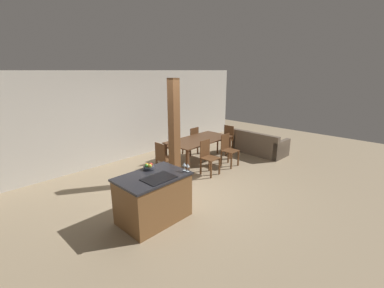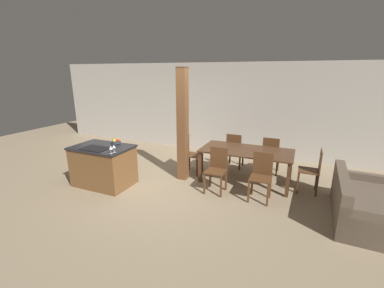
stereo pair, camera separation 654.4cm
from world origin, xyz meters
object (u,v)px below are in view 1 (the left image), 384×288
object	(u,v)px
fruit_bowl	(149,167)
wine_glass_middle	(184,164)
dining_chair_foot_end	(226,139)
kitchen_island	(153,198)
couch	(259,145)
dining_chair_near_left	(208,156)
dining_chair_far_left	(171,146)
dining_table	(199,142)
dining_chair_far_right	(192,140)
wine_glass_near	(188,166)
dining_chair_near_right	(228,149)
timber_post	(174,132)
dining_chair_head_end	(164,159)

from	to	relation	value
fruit_bowl	wine_glass_middle	distance (m)	0.69
dining_chair_foot_end	kitchen_island	bearing A→B (deg)	-71.49
kitchen_island	couch	xyz separation A→B (m)	(4.96, 0.59, -0.18)
dining_chair_near_left	dining_chair_far_left	bearing A→B (deg)	90.00
fruit_bowl	dining_chair_foot_end	xyz separation A→B (m)	(4.07, 1.12, -0.45)
kitchen_island	dining_table	world-z (taller)	kitchen_island
dining_chair_far_right	couch	bearing A→B (deg)	137.26
kitchen_island	dining_chair_foot_end	bearing A→B (deg)	18.51
wine_glass_middle	couch	xyz separation A→B (m)	(4.41, 0.85, -0.74)
kitchen_island	wine_glass_middle	distance (m)	0.84
wine_glass_near	dining_chair_far_left	bearing A→B (deg)	53.61
kitchen_island	dining_chair_near_right	world-z (taller)	dining_chair_near_right
couch	timber_post	world-z (taller)	timber_post
dining_chair_far_right	dining_chair_foot_end	size ratio (longest dim) A/B	1.00
wine_glass_middle	dining_chair_near_left	xyz separation A→B (m)	(1.83, 0.94, -0.52)
wine_glass_middle	fruit_bowl	bearing A→B (deg)	126.47
couch	dining_chair_near_right	bearing A→B (deg)	89.12
dining_chair_head_end	timber_post	size ratio (longest dim) A/B	0.36
wine_glass_middle	dining_chair_foot_end	distance (m)	4.06
wine_glass_near	wine_glass_middle	xyz separation A→B (m)	(0.00, 0.09, 0.00)
fruit_bowl	dining_chair_near_right	distance (m)	3.20
timber_post	dining_chair_far_right	bearing A→B (deg)	32.12
wine_glass_near	dining_chair_far_right	distance (m)	3.74
wine_glass_near	timber_post	size ratio (longest dim) A/B	0.06
wine_glass_near	couch	xyz separation A→B (m)	(4.41, 0.94, -0.74)
kitchen_island	wine_glass_near	size ratio (longest dim) A/B	8.03
dining_chair_foot_end	timber_post	size ratio (longest dim) A/B	0.36
dining_table	couch	world-z (taller)	couch
kitchen_island	dining_chair_foot_end	xyz separation A→B (m)	(4.22, 1.41, 0.05)
wine_glass_middle	dining_chair_head_end	distance (m)	1.97
dining_chair_foot_end	dining_chair_head_end	bearing A→B (deg)	-90.00
wine_glass_middle	kitchen_island	bearing A→B (deg)	154.84
dining_table	dining_chair_near_left	size ratio (longest dim) A/B	2.17
couch	wine_glass_middle	bearing A→B (deg)	103.10
dining_table	dining_chair_foot_end	bearing A→B (deg)	0.00
dining_chair_near_right	wine_glass_middle	bearing A→B (deg)	-161.00
fruit_bowl	wine_glass_near	xyz separation A→B (m)	(0.41, -0.64, 0.07)
dining_chair_head_end	kitchen_island	bearing A→B (deg)	133.93
fruit_bowl	dining_chair_far_left	world-z (taller)	fruit_bowl
dining_table	dining_chair_far_right	xyz separation A→B (m)	(0.45, 0.73, -0.17)
wine_glass_middle	dining_chair_far_left	size ratio (longest dim) A/B	0.17
dining_chair_far_left	wine_glass_near	bearing A→B (deg)	53.61
fruit_bowl	wine_glass_near	bearing A→B (deg)	-57.50
wine_glass_middle	dining_chair_foot_end	xyz separation A→B (m)	(3.66, 1.67, -0.52)
dining_chair_near_left	dining_chair_far_right	xyz separation A→B (m)	(0.90, 1.46, 0.00)
wine_glass_near	dining_chair_near_left	xyz separation A→B (m)	(1.83, 1.03, -0.52)
wine_glass_near	timber_post	xyz separation A→B (m)	(0.91, 1.34, 0.26)
kitchen_island	dining_chair_near_right	bearing A→B (deg)	11.71
fruit_bowl	dining_chair_near_right	size ratio (longest dim) A/B	0.22
dining_chair_near_left	dining_chair_far_left	world-z (taller)	same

